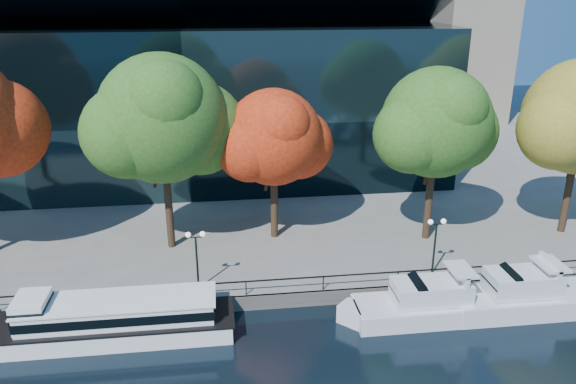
{
  "coord_description": "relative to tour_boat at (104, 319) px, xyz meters",
  "views": [
    {
      "loc": [
        -1.33,
        -28.17,
        19.75
      ],
      "look_at": [
        3.31,
        8.0,
        6.11
      ],
      "focal_mm": 35.0,
      "sensor_mm": 36.0,
      "label": 1
    }
  ],
  "objects": [
    {
      "name": "ground",
      "position": [
        8.45,
        -1.15,
        -1.27
      ],
      "size": [
        160.0,
        160.0,
        0.0
      ],
      "primitive_type": "plane",
      "color": "black",
      "rests_on": "ground"
    },
    {
      "name": "promenade",
      "position": [
        8.45,
        35.22,
        -0.77
      ],
      "size": [
        90.0,
        67.08,
        1.0
      ],
      "color": "slate",
      "rests_on": "ground"
    },
    {
      "name": "railing",
      "position": [
        8.45,
        2.1,
        0.67
      ],
      "size": [
        88.2,
        0.08,
        0.99
      ],
      "color": "black",
      "rests_on": "promenade"
    },
    {
      "name": "convention_building",
      "position": [
        4.45,
        30.63,
        7.23
      ],
      "size": [
        50.0,
        24.57,
        21.43
      ],
      "color": "black",
      "rests_on": "ground"
    },
    {
      "name": "tour_boat",
      "position": [
        0.0,
        0.0,
        0.0
      ],
      "size": [
        15.75,
        3.51,
        2.99
      ],
      "color": "white",
      "rests_on": "ground"
    },
    {
      "name": "cruiser_near",
      "position": [
        19.77,
        -0.48,
        -0.23
      ],
      "size": [
        11.6,
        2.99,
        3.36
      ],
      "color": "silver",
      "rests_on": "ground"
    },
    {
      "name": "cruiser_far",
      "position": [
        25.7,
        -0.48,
        -0.13
      ],
      "size": [
        11.02,
        3.05,
        3.6
      ],
      "color": "silver",
      "rests_on": "ground"
    },
    {
      "name": "tree_2",
      "position": [
        3.46,
        9.84,
        9.38
      ],
      "size": [
        11.41,
        9.35,
        14.42
      ],
      "color": "black",
      "rests_on": "promenade"
    },
    {
      "name": "tree_3",
      "position": [
        11.33,
        10.65,
        7.6
      ],
      "size": [
        9.01,
        7.39,
        11.64
      ],
      "color": "black",
      "rests_on": "promenade"
    },
    {
      "name": "tree_4",
      "position": [
        23.08,
        8.9,
        8.75
      ],
      "size": [
        10.12,
        8.3,
        13.24
      ],
      "color": "black",
      "rests_on": "promenade"
    },
    {
      "name": "lamp_1",
      "position": [
        5.41,
        3.35,
        2.71
      ],
      "size": [
        1.26,
        0.36,
        4.03
      ],
      "color": "black",
      "rests_on": "promenade"
    },
    {
      "name": "lamp_2",
      "position": [
        21.31,
        3.35,
        2.71
      ],
      "size": [
        1.26,
        0.36,
        4.03
      ],
      "color": "black",
      "rests_on": "promenade"
    }
  ]
}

